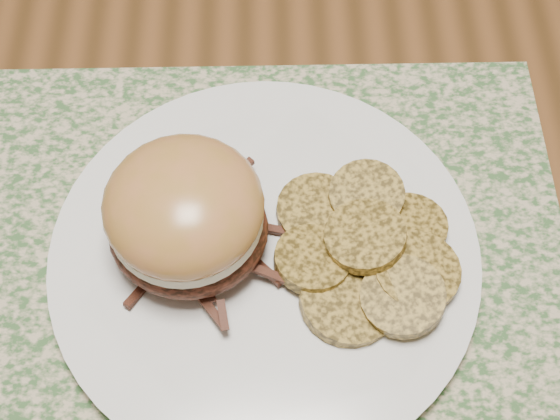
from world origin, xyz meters
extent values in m
plane|color=brown|center=(0.00, 0.00, 0.00)|extent=(3.50, 3.50, 0.00)
cube|color=#385F31|center=(0.27, -0.26, 0.75)|extent=(0.45, 0.33, 0.00)
cylinder|color=white|center=(0.29, -0.26, 0.76)|extent=(0.26, 0.26, 0.02)
ellipsoid|color=black|center=(0.25, -0.25, 0.79)|extent=(0.12, 0.11, 0.04)
cylinder|color=beige|center=(0.25, -0.25, 0.81)|extent=(0.11, 0.11, 0.01)
ellipsoid|color=#A96937|center=(0.25, -0.25, 0.82)|extent=(0.11, 0.11, 0.05)
cylinder|color=olive|center=(0.33, -0.23, 0.77)|extent=(0.05, 0.05, 0.01)
cylinder|color=olive|center=(0.36, -0.22, 0.78)|extent=(0.06, 0.06, 0.02)
cylinder|color=olive|center=(0.39, -0.24, 0.77)|extent=(0.06, 0.06, 0.02)
cylinder|color=olive|center=(0.32, -0.27, 0.78)|extent=(0.07, 0.07, 0.02)
cylinder|color=olive|center=(0.36, -0.25, 0.79)|extent=(0.06, 0.06, 0.02)
cylinder|color=olive|center=(0.39, -0.28, 0.78)|extent=(0.07, 0.07, 0.01)
cylinder|color=olive|center=(0.35, -0.29, 0.77)|extent=(0.07, 0.07, 0.02)
cylinder|color=olive|center=(0.38, -0.29, 0.78)|extent=(0.07, 0.07, 0.02)
camera|label=1|loc=(0.30, -0.48, 1.22)|focal=50.00mm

